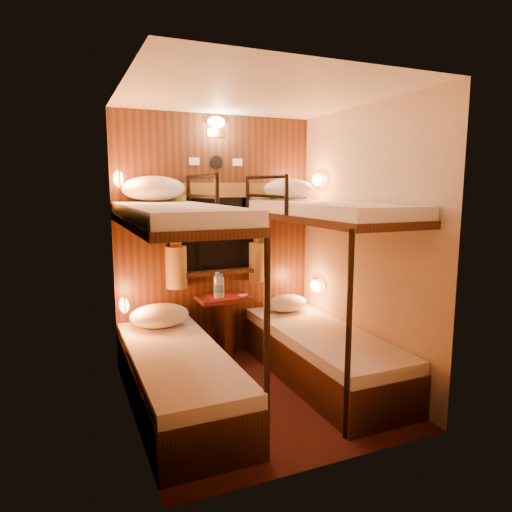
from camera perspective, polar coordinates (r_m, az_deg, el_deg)
name	(u,v)px	position (r m, az deg, el deg)	size (l,w,h in m)	color
floor	(258,395)	(3.96, 0.23, -16.99)	(2.10, 2.10, 0.00)	#37180F
ceiling	(258,94)	(3.63, 0.25, 19.56)	(2.10, 2.10, 0.00)	silver
wall_back	(216,238)	(4.58, -5.01, 2.21)	(2.40, 2.40, 0.00)	#C6B293
wall_front	(330,276)	(2.69, 9.21, -2.51)	(2.40, 2.40, 0.00)	#C6B293
wall_left	(128,260)	(3.34, -15.71, -0.53)	(2.40, 2.40, 0.00)	#C6B293
wall_right	(362,246)	(4.10, 13.17, 1.25)	(2.40, 2.40, 0.00)	#C6B293
back_panel	(217,239)	(4.56, -4.95, 2.19)	(2.00, 0.03, 2.40)	black
bunk_left	(177,338)	(3.62, -9.81, -10.09)	(0.72, 1.90, 1.82)	black
bunk_right	(322,319)	(4.10, 8.26, -7.80)	(0.72, 1.90, 1.82)	black
window	(218,241)	(4.54, -4.82, 1.91)	(1.00, 0.12, 0.79)	black
curtains	(219,233)	(4.50, -4.70, 2.91)	(1.10, 0.22, 1.00)	brown
back_fixtures	(216,130)	(4.53, -4.98, 15.40)	(0.54, 0.09, 0.48)	black
reading_lamps	(228,238)	(4.24, -3.53, 2.25)	(2.00, 0.20, 1.25)	orange
table	(224,320)	(4.55, -4.07, -7.93)	(0.50, 0.34, 0.66)	#581514
bottle_left	(217,287)	(4.39, -4.85, -3.90)	(0.07, 0.07, 0.26)	#99BFE5
bottle_right	(221,288)	(4.41, -4.41, -3.95)	(0.07, 0.07, 0.23)	#99BFE5
sachet_a	(244,295)	(4.54, -1.51, -4.84)	(0.07, 0.05, 0.01)	silver
sachet_b	(242,295)	(4.52, -1.77, -4.91)	(0.08, 0.06, 0.01)	silver
pillow_lower_left	(160,315)	(4.24, -11.97, -7.28)	(0.53, 0.38, 0.21)	silver
pillow_lower_right	(287,303)	(4.67, 3.92, -5.89)	(0.43, 0.30, 0.17)	silver
pillow_upper_left	(153,188)	(4.16, -12.70, 8.24)	(0.56, 0.40, 0.22)	silver
pillow_upper_right	(289,189)	(4.52, 4.10, 8.33)	(0.51, 0.37, 0.20)	silver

